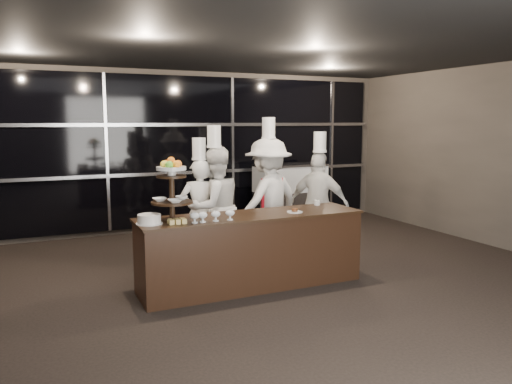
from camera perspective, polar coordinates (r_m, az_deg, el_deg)
name	(u,v)px	position (r m, az deg, el deg)	size (l,w,h in m)	color
room	(305,179)	(4.91, 5.67, 1.45)	(10.00, 10.00, 10.00)	black
window_wall	(173,151)	(9.49, -9.51, 4.60)	(8.60, 0.10, 2.80)	black
buffet_counter	(251,250)	(6.28, -0.53, -6.65)	(2.84, 0.74, 0.92)	black
display_stand	(172,185)	(5.79, -9.62, 0.78)	(0.48, 0.48, 0.74)	black
compotes	(211,215)	(5.75, -5.19, -2.60)	(0.54, 0.11, 0.12)	silver
layer_cake	(149,219)	(5.73, -12.11, -3.06)	(0.30, 0.30, 0.11)	white
pastry_squares	(177,221)	(5.70, -9.02, -3.32)	(0.20, 0.13, 0.05)	#D4BA67
small_plate	(295,211)	(6.34, 4.44, -2.20)	(0.20, 0.20, 0.05)	white
chef_cup	(317,203)	(6.90, 7.00, -1.22)	(0.08, 0.08, 0.07)	white
display_case	(290,192)	(9.79, 3.91, -0.01)	(1.39, 0.61, 1.24)	#A5A5AA
chef_a	(200,211)	(7.12, -6.42, -2.17)	(0.64, 0.50, 1.84)	white
chef_b	(215,207)	(7.07, -4.73, -1.68)	(0.95, 0.80, 2.01)	white
chef_c	(268,199)	(7.36, 1.42, -0.86)	(1.34, 1.07, 2.12)	white
chef_d	(319,203)	(7.65, 7.19, -1.30)	(0.89, 0.98, 1.91)	white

